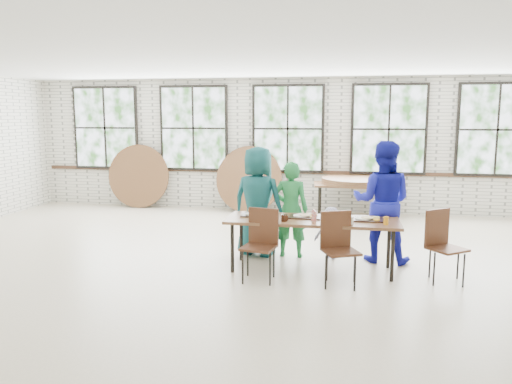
# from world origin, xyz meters

# --- Properties ---
(room) EXTENTS (12.00, 12.00, 12.00)m
(room) POSITION_xyz_m (0.00, 4.44, 1.83)
(room) COLOR beige
(room) RESTS_ON ground
(dining_table) EXTENTS (2.40, 0.81, 0.74)m
(dining_table) POSITION_xyz_m (0.86, 0.07, 0.69)
(dining_table) COLOR brown
(dining_table) RESTS_ON ground
(chair_near_left) EXTENTS (0.49, 0.48, 0.95)m
(chair_near_left) POSITION_xyz_m (0.22, -0.42, 0.56)
(chair_near_left) COLOR #4A2918
(chair_near_left) RESTS_ON ground
(chair_near_right) EXTENTS (0.55, 0.54, 0.95)m
(chair_near_right) POSITION_xyz_m (1.23, -0.43, 0.56)
(chair_near_right) COLOR #4A2918
(chair_near_right) RESTS_ON ground
(chair_spare) EXTENTS (0.58, 0.58, 0.95)m
(chair_spare) POSITION_xyz_m (2.58, -0.06, 0.56)
(chair_spare) COLOR #4A2918
(chair_spare) RESTS_ON ground
(adult_teal) EXTENTS (0.94, 0.73, 1.71)m
(adult_teal) POSITION_xyz_m (-0.03, 0.72, 0.85)
(adult_teal) COLOR #175258
(adult_teal) RESTS_ON ground
(adult_green) EXTENTS (0.54, 0.36, 1.49)m
(adult_green) POSITION_xyz_m (0.49, 0.72, 0.74)
(adult_green) COLOR #217E3C
(adult_green) RESTS_ON ground
(toddler) EXTENTS (0.55, 0.36, 0.79)m
(toddler) POSITION_xyz_m (1.11, 0.72, 0.40)
(toddler) COLOR #1B1543
(toddler) RESTS_ON ground
(adult_blue) EXTENTS (0.98, 0.82, 1.81)m
(adult_blue) POSITION_xyz_m (1.85, 0.72, 0.91)
(adult_blue) COLOR #171CA4
(adult_blue) RESTS_ON ground
(storage_table) EXTENTS (1.86, 0.89, 0.74)m
(storage_table) POSITION_xyz_m (1.55, 3.86, 0.69)
(storage_table) COLOR brown
(storage_table) RESTS_ON ground
(tabletop_clutter) EXTENTS (2.04, 0.58, 0.11)m
(tabletop_clutter) POSITION_xyz_m (0.94, 0.03, 0.77)
(tabletop_clutter) COLOR black
(tabletop_clutter) RESTS_ON dining_table
(round_tops_stacked) EXTENTS (1.50, 1.50, 0.13)m
(round_tops_stacked) POSITION_xyz_m (1.55, 3.86, 0.80)
(round_tops_stacked) COLOR brown
(round_tops_stacked) RESTS_ON storage_table
(round_tops_leaning) EXTENTS (4.18, 0.44, 1.49)m
(round_tops_leaning) POSITION_xyz_m (-1.74, 4.21, 0.74)
(round_tops_leaning) COLOR brown
(round_tops_leaning) RESTS_ON ground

